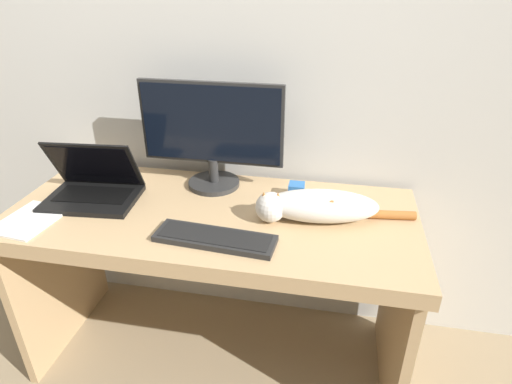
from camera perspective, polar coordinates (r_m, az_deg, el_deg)
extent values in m
cube|color=silver|center=(1.79, -3.19, 19.48)|extent=(6.40, 0.06, 2.60)
cube|color=tan|center=(1.63, -5.92, -3.52)|extent=(1.53, 0.66, 0.06)
cube|color=tan|center=(2.14, -24.73, -9.85)|extent=(0.04, 0.61, 0.68)
cube|color=tan|center=(1.82, 18.09, -15.69)|extent=(0.04, 0.61, 0.68)
cylinder|color=#282828|center=(1.80, -5.61, 1.21)|extent=(0.21, 0.21, 0.02)
cylinder|color=#282828|center=(1.78, -5.70, 2.89)|extent=(0.04, 0.04, 0.10)
cube|color=#282828|center=(1.71, -5.96, 9.09)|extent=(0.58, 0.02, 0.33)
cube|color=black|center=(1.70, -6.06, 8.98)|extent=(0.55, 0.01, 0.30)
cube|color=black|center=(1.79, -20.97, -0.86)|extent=(0.37, 0.27, 0.02)
cube|color=black|center=(1.80, -20.84, -0.32)|extent=(0.29, 0.16, 0.00)
cube|color=black|center=(1.79, -20.75, 3.42)|extent=(0.35, 0.15, 0.22)
cube|color=black|center=(1.79, -20.79, 3.28)|extent=(0.32, 0.13, 0.19)
cube|color=black|center=(1.44, -5.48, -6.19)|extent=(0.42, 0.15, 0.02)
cube|color=black|center=(1.43, -5.50, -5.82)|extent=(0.38, 0.13, 0.00)
ellipsoid|color=silver|center=(1.54, 8.68, -1.84)|extent=(0.42, 0.19, 0.12)
ellipsoid|color=#AD662D|center=(1.53, 9.53, -0.83)|extent=(0.20, 0.13, 0.05)
sphere|color=silver|center=(1.52, 1.97, -2.03)|extent=(0.11, 0.11, 0.11)
cone|color=#AD662D|center=(1.50, 1.05, -0.50)|extent=(0.03, 0.03, 0.03)
cone|color=#AD662D|center=(1.50, 2.94, -0.57)|extent=(0.03, 0.03, 0.03)
cylinder|color=#AD662D|center=(1.63, 17.64, -2.93)|extent=(0.17, 0.05, 0.03)
cube|color=white|center=(1.75, -27.91, -3.29)|extent=(0.21, 0.25, 0.01)
cube|color=#2D6BB7|center=(1.70, 5.41, 0.18)|extent=(0.06, 0.06, 0.06)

